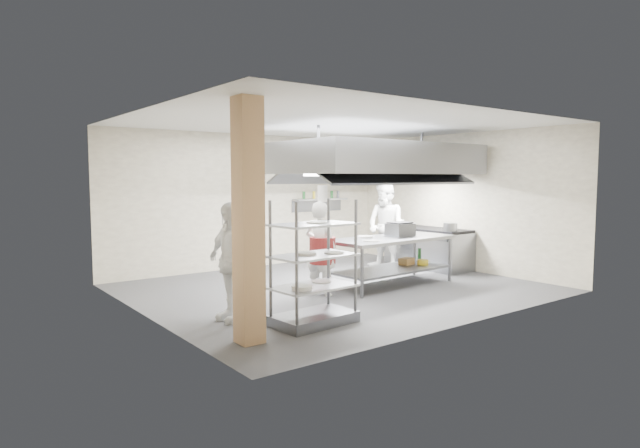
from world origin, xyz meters
TOP-DOWN VIEW (x-y plane):
  - floor at (0.00, 0.00)m, footprint 7.00×7.00m
  - ceiling at (0.00, 0.00)m, footprint 7.00×7.00m
  - wall_back at (0.00, 3.00)m, footprint 7.00×0.00m
  - wall_left at (-3.50, 0.00)m, footprint 0.00×6.00m
  - wall_right at (3.50, 0.00)m, footprint 0.00×6.00m
  - column at (-2.90, -1.90)m, footprint 0.30×0.30m
  - exhaust_hood at (1.30, 0.40)m, footprint 4.00×2.50m
  - hood_strip_a at (0.40, 0.40)m, footprint 1.60×0.12m
  - hood_strip_b at (2.20, 0.40)m, footprint 1.60×0.12m
  - wall_shelf at (1.80, 2.84)m, footprint 1.50×0.28m
  - island at (1.00, -0.42)m, footprint 2.59×1.17m
  - island_worktop at (1.00, -0.42)m, footprint 2.59×1.17m
  - island_undershelf at (1.00, -0.42)m, footprint 2.39×1.05m
  - pass_rack at (-1.78, -1.72)m, footprint 1.19×0.74m
  - cooking_range at (3.08, 0.50)m, footprint 0.80×2.00m
  - range_top at (3.08, 0.50)m, footprint 0.78×1.96m
  - chef_head at (-0.59, -0.30)m, footprint 0.58×0.69m
  - chef_line at (2.21, 0.96)m, footprint 0.90×1.06m
  - chef_plating at (-2.60, -0.86)m, footprint 0.53×1.04m
  - griddle at (1.35, -0.31)m, footprint 0.50×0.40m
  - wicker_basket at (1.56, -0.29)m, footprint 0.33×0.26m
  - stockpot at (2.86, -0.28)m, footprint 0.26×0.26m
  - plate_stack at (-1.78, -1.72)m, footprint 0.28×0.28m

SIDE VIEW (x-z plane):
  - floor at x=0.00m, z-range 0.00..0.00m
  - island_undershelf at x=1.00m, z-range 0.28..0.32m
  - wicker_basket at x=1.56m, z-range 0.32..0.45m
  - cooking_range at x=3.08m, z-range 0.00..0.84m
  - island at x=1.00m, z-range 0.00..0.91m
  - plate_stack at x=-1.78m, z-range 0.53..0.58m
  - chef_head at x=-0.59m, z-range 0.00..1.63m
  - chef_plating at x=-2.60m, z-range 0.00..1.70m
  - pass_rack at x=-1.78m, z-range 0.00..1.73m
  - range_top at x=3.08m, z-range 0.84..0.90m
  - island_worktop at x=1.00m, z-range 0.85..0.91m
  - chef_line at x=2.21m, z-range 0.00..1.92m
  - stockpot at x=2.86m, z-range 0.90..1.08m
  - griddle at x=1.35m, z-range 0.91..1.15m
  - wall_back at x=0.00m, z-range -2.00..5.00m
  - wall_left at x=-3.50m, z-range -1.50..4.50m
  - wall_right at x=3.50m, z-range -1.50..4.50m
  - column at x=-2.90m, z-range 0.00..3.00m
  - wall_shelf at x=1.80m, z-range 1.48..1.52m
  - hood_strip_a at x=0.40m, z-range 2.06..2.10m
  - hood_strip_b at x=2.20m, z-range 2.06..2.10m
  - exhaust_hood at x=1.30m, z-range 2.10..2.70m
  - ceiling at x=0.00m, z-range 3.00..3.00m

